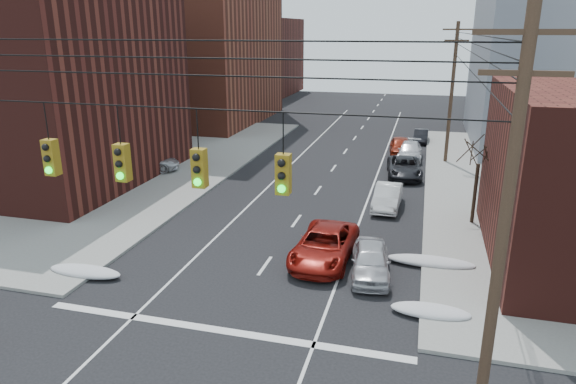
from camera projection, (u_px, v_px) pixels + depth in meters
The scene contains 22 objects.
sidewalk_nw at pixel (18, 155), 44.12m from camera, with size 40.00×40.00×0.15m, color gray.
building_brick_near at pixel (10, 87), 36.34m from camera, with size 20.00×16.00×13.00m, color #441914.
building_brick_far at pixel (227, 57), 85.32m from camera, with size 22.00×18.00×12.00m, color #441914.
building_glass at pixel (568, 24), 67.81m from camera, with size 20.00×18.00×22.00m, color gray.
utility_pole_right at pixel (501, 246), 11.56m from camera, with size 2.20×0.28×11.00m.
utility_pole_far at pixel (452, 91), 40.09m from camera, with size 2.20×0.28×11.00m.
traffic_signals at pixel (159, 163), 13.18m from camera, with size 17.00×0.42×2.02m.
bare_tree at pixel (476, 185), 27.99m from camera, with size 2.09×2.20×4.93m.
snow_nw at pixel (85, 271), 22.69m from camera, with size 3.50×1.08×0.42m, color silver.
snow_ne at pixel (431, 311), 19.51m from camera, with size 3.00×1.08×0.42m, color silver.
snow_east_far at pixel (431, 262), 23.65m from camera, with size 4.00×1.08×0.42m, color silver.
red_pickup at pixel (325, 245), 24.06m from camera, with size 2.53×5.49×1.53m, color maroon.
parked_car_a at pixel (371, 261), 22.58m from camera, with size 1.68×4.17×1.42m, color #BABABF.
parked_car_b at pixel (387, 197), 31.15m from camera, with size 1.50×4.30×1.42m, color silver.
parked_car_c at pixel (404, 167), 37.76m from camera, with size 2.38×5.15×1.43m, color black.
parked_car_d at pixel (410, 151), 42.80m from camera, with size 1.96×4.82×1.40m, color silver.
parked_car_e at pixel (401, 146), 44.18m from camera, with size 1.81×4.50×1.53m, color maroon.
parked_car_f at pixel (421, 136), 49.21m from camera, with size 1.29×3.69×1.22m, color black.
lot_car_a at pixel (121, 169), 36.85m from camera, with size 1.41×4.05×1.33m, color silver.
lot_car_b at pixel (146, 162), 38.74m from camera, with size 2.29×4.96×1.38m, color silver.
lot_car_c at pixel (56, 172), 35.88m from camera, with size 2.12×5.22×1.52m, color black.
lot_car_d at pixel (138, 142), 45.26m from camera, with size 1.70×4.23×1.44m, color silver.
Camera 1 is at (6.60, -8.52, 10.47)m, focal length 32.00 mm.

